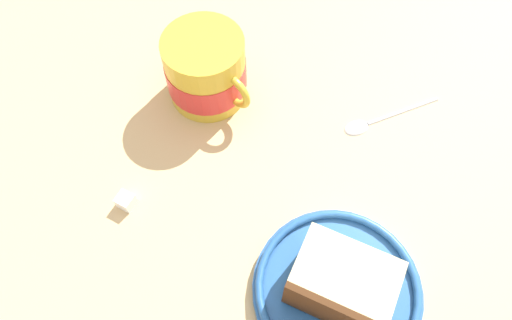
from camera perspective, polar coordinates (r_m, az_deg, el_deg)
name	(u,v)px	position (r cm, az deg, el deg)	size (l,w,h in cm)	color
ground_plane	(280,216)	(52.07, 2.84, -6.70)	(116.04, 116.04, 2.46)	tan
small_plate	(337,289)	(47.98, 9.71, -15.03)	(16.37, 16.37, 1.98)	#26599E
cake_slice	(342,283)	(44.73, 10.24, -14.34)	(9.15, 10.56, 6.16)	#472814
tea_mug	(206,70)	(55.71, -5.98, 10.67)	(9.44, 10.24, 8.67)	gold
teaspoon	(373,121)	(57.51, 13.79, 4.58)	(6.47, 11.85, 0.80)	silver
sugar_cube	(125,203)	(52.21, -15.38, -4.98)	(1.65, 1.65, 1.65)	white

